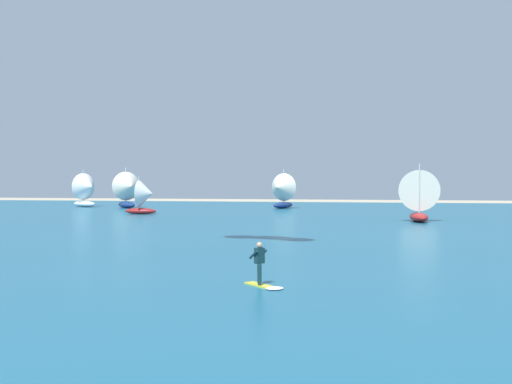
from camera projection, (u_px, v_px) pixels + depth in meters
name	position (u px, v px, depth m)	size (l,w,h in m)	color
ocean	(304.00, 223.00, 53.94)	(160.00, 90.00, 0.10)	#1E607F
kitesurfer	(262.00, 270.00, 22.61)	(1.78, 1.78, 1.67)	yellow
sailboat_heeled_over	(128.00, 189.00, 79.32)	(4.77, 4.88, 5.47)	navy
sailboat_outermost	(87.00, 190.00, 82.37)	(4.74, 4.26, 5.28)	white
sailboat_center_horizon	(418.00, 195.00, 55.97)	(3.91, 4.62, 5.41)	maroon
sailboat_far_left	(145.00, 197.00, 66.53)	(3.63, 3.05, 4.30)	maroon
sailboat_far_right	(281.00, 190.00, 78.51)	(4.16, 4.64, 5.23)	navy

